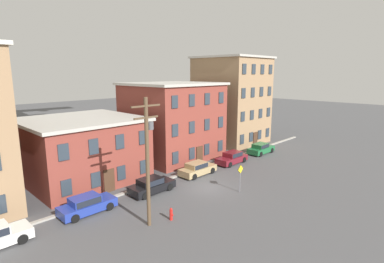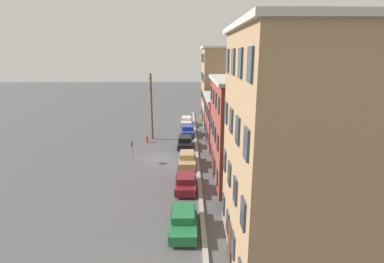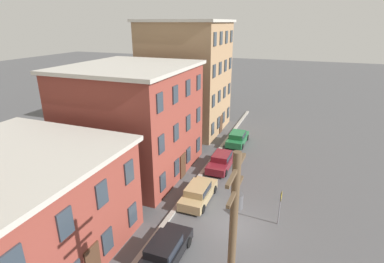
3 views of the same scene
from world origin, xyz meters
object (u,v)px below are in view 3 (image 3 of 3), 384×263
object	(u,v)px
utility_pole	(232,255)
car_tan	(198,192)
car_black	(165,250)
caution_sign	(280,202)
car_green	(237,138)
car_maroon	(221,161)

from	to	relation	value
utility_pole	car_tan	bearing A→B (deg)	25.77
car_black	caution_sign	world-z (taller)	caution_sign
car_green	caution_sign	distance (m)	14.65
caution_sign	utility_pole	world-z (taller)	utility_pole
car_maroon	caution_sign	size ratio (longest dim) A/B	1.65
utility_pole	car_maroon	bearing A→B (deg)	16.58
car_black	caution_sign	xyz separation A→B (m)	(5.84, -5.84, 1.01)
car_green	caution_sign	xyz separation A→B (m)	(-13.34, -5.95, 1.01)
car_tan	caution_sign	xyz separation A→B (m)	(-0.74, -6.16, 1.01)
car_tan	car_black	bearing A→B (deg)	-177.17
car_maroon	car_green	size ratio (longest dim) A/B	1.00
car_black	utility_pole	bearing A→B (deg)	-129.43
car_green	utility_pole	xyz separation A→B (m)	(-23.08, -4.85, 4.52)
car_maroon	caution_sign	xyz separation A→B (m)	(-6.85, -6.05, 1.01)
car_black	car_tan	distance (m)	6.59
car_tan	utility_pole	world-z (taller)	utility_pole
car_black	car_green	distance (m)	19.19
car_tan	utility_pole	bearing A→B (deg)	-154.23
car_black	utility_pole	world-z (taller)	utility_pole
caution_sign	car_tan	bearing A→B (deg)	83.17
car_green	utility_pole	distance (m)	24.01
caution_sign	utility_pole	xyz separation A→B (m)	(-9.73, 1.11, 3.51)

